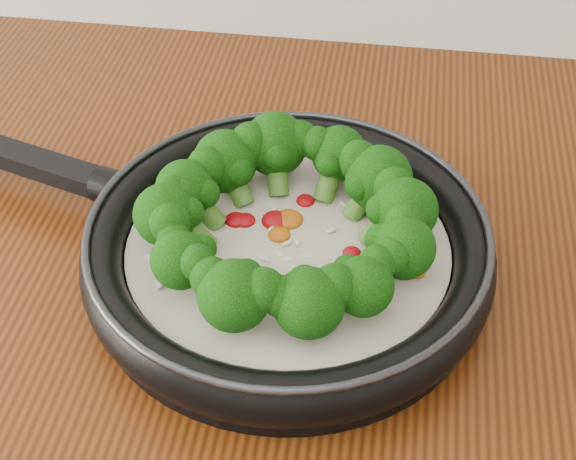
# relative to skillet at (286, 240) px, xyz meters

# --- Properties ---
(skillet) EXTENTS (0.53, 0.40, 0.09)m
(skillet) POSITION_rel_skillet_xyz_m (0.00, 0.00, 0.00)
(skillet) COLOR black
(skillet) RESTS_ON counter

